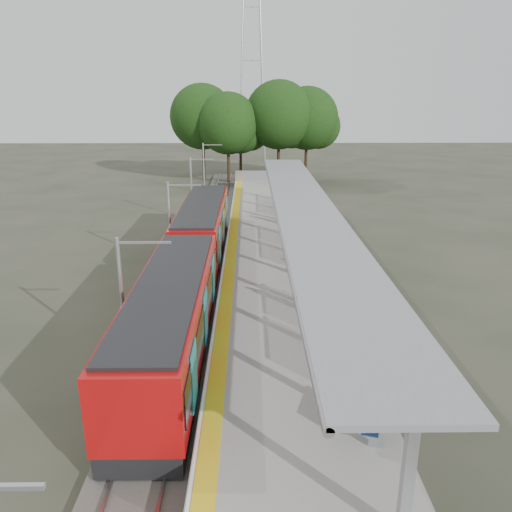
{
  "coord_description": "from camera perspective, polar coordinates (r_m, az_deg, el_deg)",
  "views": [
    {
      "loc": [
        -1.39,
        -10.69,
        10.48
      ],
      "look_at": [
        -1.07,
        14.18,
        2.3
      ],
      "focal_mm": 35.0,
      "sensor_mm": 36.0,
      "label": 1
    }
  ],
  "objects": [
    {
      "name": "litter_bin",
      "position": [
        28.37,
        6.31,
        -0.41
      ],
      "size": [
        0.59,
        0.59,
        0.96
      ],
      "primitive_type": "cylinder",
      "rotation": [
        0.0,
        0.0,
        -0.32
      ],
      "color": "#9EA0A5",
      "rests_on": "platform"
    },
    {
      "name": "info_pillar_near",
      "position": [
        22.51,
        6.45,
        -4.48
      ],
      "size": [
        0.44,
        0.44,
        1.94
      ],
      "rotation": [
        0.0,
        0.0,
        -0.17
      ],
      "color": "beige",
      "rests_on": "platform"
    },
    {
      "name": "tactile_strip",
      "position": [
        32.14,
        -2.77,
        1.05
      ],
      "size": [
        0.6,
        50.0,
        0.02
      ],
      "primitive_type": "cube",
      "color": "gold",
      "rests_on": "platform"
    },
    {
      "name": "info_pillar_far",
      "position": [
        37.22,
        3.89,
        4.78
      ],
      "size": [
        0.45,
        0.45,
        1.99
      ],
      "rotation": [
        0.0,
        0.0,
        0.34
      ],
      "color": "beige",
      "rests_on": "platform"
    },
    {
      "name": "catenary_masts",
      "position": [
        31.02,
        -9.68,
        3.82
      ],
      "size": [
        2.08,
        48.16,
        5.4
      ],
      "color": "#9EA0A5",
      "rests_on": "ground"
    },
    {
      "name": "trackbed",
      "position": [
        32.54,
        -6.18,
        -0.47
      ],
      "size": [
        3.0,
        70.0,
        0.24
      ],
      "primitive_type": "cube",
      "color": "#59544C",
      "rests_on": "ground"
    },
    {
      "name": "platform",
      "position": [
        32.3,
        1.77,
        0.2
      ],
      "size": [
        6.0,
        50.0,
        1.0
      ],
      "primitive_type": "cube",
      "color": "gray",
      "rests_on": "ground"
    },
    {
      "name": "ground",
      "position": [
        15.04,
        5.33,
        -26.08
      ],
      "size": [
        200.0,
        200.0,
        0.0
      ],
      "primitive_type": "plane",
      "color": "#474438",
      "rests_on": "ground"
    },
    {
      "name": "bench_mid",
      "position": [
        26.09,
        8.13,
        -1.98
      ],
      "size": [
        1.09,
        1.61,
        1.06
      ],
      "rotation": [
        0.0,
        0.0,
        0.42
      ],
      "color": "navy",
      "rests_on": "platform"
    },
    {
      "name": "tree_cluster",
      "position": [
        62.23,
        -0.32,
        15.38
      ],
      "size": [
        20.39,
        12.62,
        11.96
      ],
      "color": "#382316",
      "rests_on": "ground"
    },
    {
      "name": "bench_near",
      "position": [
        15.51,
        12.77,
        -17.39
      ],
      "size": [
        0.94,
        1.65,
        1.08
      ],
      "rotation": [
        0.0,
        0.0,
        -0.31
      ],
      "color": "navy",
      "rests_on": "platform"
    },
    {
      "name": "train",
      "position": [
        26.51,
        -7.43,
        -0.49
      ],
      "size": [
        2.74,
        27.6,
        3.62
      ],
      "color": "black",
      "rests_on": "ground"
    },
    {
      "name": "pylon",
      "position": [
        84.12,
        -0.51,
        24.02
      ],
      "size": [
        8.0,
        4.0,
        38.0
      ],
      "primitive_type": null,
      "color": "#9EA0A5",
      "rests_on": "ground"
    },
    {
      "name": "end_fence",
      "position": [
        56.36,
        0.7,
        9.14
      ],
      "size": [
        6.0,
        0.1,
        1.2
      ],
      "primitive_type": "cube",
      "color": "#9EA0A5",
      "rests_on": "platform"
    },
    {
      "name": "bench_far",
      "position": [
        43.4,
        4.61,
        6.2
      ],
      "size": [
        0.71,
        1.43,
        0.94
      ],
      "rotation": [
        0.0,
        0.0,
        0.22
      ],
      "color": "navy",
      "rests_on": "platform"
    },
    {
      "name": "canopy",
      "position": [
        27.76,
        5.51,
        5.05
      ],
      "size": [
        3.27,
        38.0,
        3.66
      ],
      "color": "#9EA0A5",
      "rests_on": "platform"
    }
  ]
}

